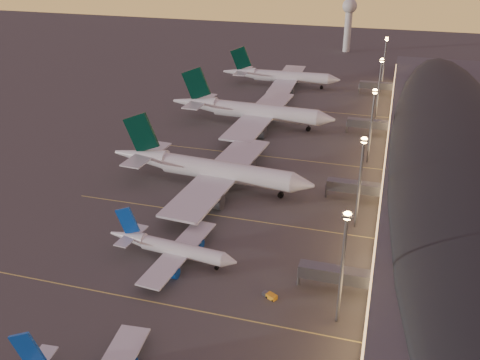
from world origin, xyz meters
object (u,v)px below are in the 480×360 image
object	(u,v)px
airliner_wide_mid	(251,111)
baggage_tug_c	(270,296)
radar_tower	(349,16)
airliner_narrow_north	(172,248)
airliner_wide_far	(281,77)
airliner_wide_near	(209,169)

from	to	relation	value
airliner_wide_mid	baggage_tug_c	world-z (taller)	airliner_wide_mid
airliner_wide_mid	radar_tower	xyz separation A→B (m)	(22.33, 149.44, 16.22)
airliner_narrow_north	baggage_tug_c	xyz separation A→B (m)	(26.42, -7.80, -2.69)
airliner_wide_mid	airliner_narrow_north	bearing A→B (deg)	-83.16
airliner_narrow_north	airliner_wide_far	distance (m)	158.25
airliner_narrow_north	baggage_tug_c	bearing A→B (deg)	-11.16
airliner_wide_near	baggage_tug_c	distance (m)	58.10
airliner_narrow_north	radar_tower	bearing A→B (deg)	91.72
baggage_tug_c	radar_tower	bearing A→B (deg)	120.43
airliner_narrow_north	baggage_tug_c	distance (m)	27.68
airliner_wide_near	airliner_wide_far	bearing A→B (deg)	95.95
airliner_narrow_north	airliner_wide_far	size ratio (longest dim) A/B	0.58
radar_tower	airliner_wide_mid	bearing A→B (deg)	-98.50
airliner_narrow_north	airliner_wide_mid	distance (m)	99.39
airliner_wide_mid	airliner_wide_far	world-z (taller)	airliner_wide_mid
radar_tower	baggage_tug_c	size ratio (longest dim) A/B	8.69
airliner_wide_mid	airliner_wide_far	xyz separation A→B (m)	(-0.64, 58.95, -0.76)
airliner_wide_far	radar_tower	size ratio (longest dim) A/B	1.83
airliner_wide_near	airliner_wide_far	size ratio (longest dim) A/B	1.13
airliner_narrow_north	radar_tower	world-z (taller)	radar_tower
baggage_tug_c	airliner_wide_mid	bearing A→B (deg)	135.27
radar_tower	baggage_tug_c	world-z (taller)	radar_tower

